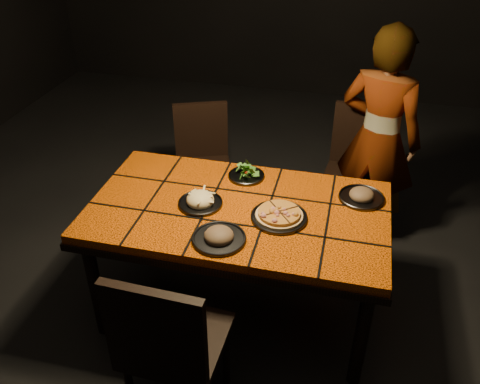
% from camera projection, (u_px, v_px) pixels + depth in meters
% --- Properties ---
extents(room_shell, '(6.04, 7.04, 3.08)m').
position_uv_depth(room_shell, '(238.00, 73.00, 2.31)').
color(room_shell, black).
rests_on(room_shell, ground).
extents(dining_table, '(1.62, 0.92, 0.75)m').
position_uv_depth(dining_table, '(238.00, 219.00, 2.77)').
color(dining_table, '#DD5506').
rests_on(dining_table, ground).
extents(chair_near, '(0.45, 0.45, 0.96)m').
position_uv_depth(chair_near, '(168.00, 343.00, 2.22)').
color(chair_near, black).
rests_on(chair_near, ground).
extents(chair_far_left, '(0.51, 0.51, 0.87)m').
position_uv_depth(chair_far_left, '(203.00, 155.00, 3.72)').
color(chair_far_left, black).
rests_on(chair_far_left, ground).
extents(chair_far_right, '(0.46, 0.46, 0.93)m').
position_uv_depth(chair_far_right, '(357.00, 163.00, 3.55)').
color(chair_far_right, black).
rests_on(chair_far_right, ground).
extents(diner, '(0.65, 0.54, 1.53)m').
position_uv_depth(diner, '(378.00, 139.00, 3.35)').
color(diner, brown).
rests_on(diner, ground).
extents(plate_pizza, '(0.35, 0.35, 0.04)m').
position_uv_depth(plate_pizza, '(279.00, 216.00, 2.64)').
color(plate_pizza, '#343439').
rests_on(plate_pizza, dining_table).
extents(plate_pasta, '(0.24, 0.24, 0.08)m').
position_uv_depth(plate_pasta, '(200.00, 201.00, 2.74)').
color(plate_pasta, '#343439').
rests_on(plate_pasta, dining_table).
extents(plate_salad, '(0.21, 0.21, 0.07)m').
position_uv_depth(plate_salad, '(246.00, 173.00, 2.97)').
color(plate_salad, '#343439').
rests_on(plate_salad, dining_table).
extents(plate_mushroom_a, '(0.27, 0.27, 0.09)m').
position_uv_depth(plate_mushroom_a, '(219.00, 236.00, 2.48)').
color(plate_mushroom_a, '#343439').
rests_on(plate_mushroom_a, dining_table).
extents(plate_mushroom_b, '(0.25, 0.25, 0.08)m').
position_uv_depth(plate_mushroom_b, '(362.00, 195.00, 2.78)').
color(plate_mushroom_b, '#343439').
rests_on(plate_mushroom_b, dining_table).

